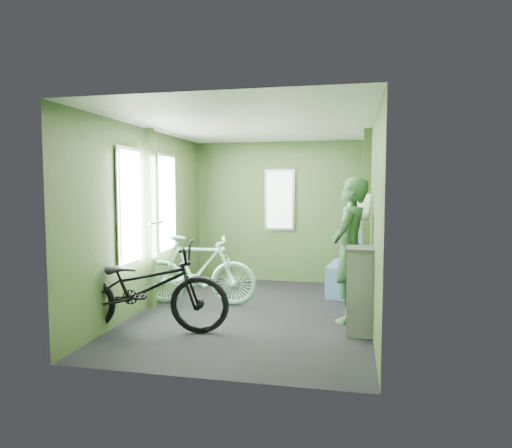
{
  "coord_description": "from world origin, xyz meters",
  "views": [
    {
      "loc": [
        1.17,
        -5.43,
        1.55
      ],
      "look_at": [
        0.0,
        0.1,
        1.1
      ],
      "focal_mm": 32.0,
      "sensor_mm": 36.0,
      "label": 1
    }
  ],
  "objects_px": {
    "passenger": "(350,250)",
    "bench_seat": "(349,275)",
    "waste_box": "(360,290)",
    "bicycle_black": "(143,333)",
    "bicycle_mint": "(198,305)"
  },
  "relations": [
    {
      "from": "passenger",
      "to": "waste_box",
      "type": "bearing_deg",
      "value": 32.5
    },
    {
      "from": "passenger",
      "to": "bench_seat",
      "type": "distance_m",
      "value": 1.48
    },
    {
      "from": "passenger",
      "to": "bench_seat",
      "type": "xyz_separation_m",
      "value": [
        -0.0,
        1.38,
        -0.56
      ]
    },
    {
      "from": "bench_seat",
      "to": "passenger",
      "type": "bearing_deg",
      "value": -82.41
    },
    {
      "from": "bicycle_black",
      "to": "bench_seat",
      "type": "bearing_deg",
      "value": -52.14
    },
    {
      "from": "bicycle_mint",
      "to": "bench_seat",
      "type": "bearing_deg",
      "value": -64.93
    },
    {
      "from": "passenger",
      "to": "waste_box",
      "type": "xyz_separation_m",
      "value": [
        0.11,
        -0.41,
        -0.38
      ]
    },
    {
      "from": "passenger",
      "to": "bicycle_black",
      "type": "bearing_deg",
      "value": -49.89
    },
    {
      "from": "bicycle_black",
      "to": "waste_box",
      "type": "bearing_deg",
      "value": -86.8
    },
    {
      "from": "bicycle_black",
      "to": "waste_box",
      "type": "xyz_separation_m",
      "value": [
        2.26,
        0.47,
        0.46
      ]
    },
    {
      "from": "bicycle_mint",
      "to": "passenger",
      "type": "distance_m",
      "value": 2.15
    },
    {
      "from": "waste_box",
      "to": "bench_seat",
      "type": "xyz_separation_m",
      "value": [
        -0.11,
        1.79,
        -0.18
      ]
    },
    {
      "from": "bicycle_black",
      "to": "passenger",
      "type": "bearing_deg",
      "value": -76.21
    },
    {
      "from": "passenger",
      "to": "waste_box",
      "type": "height_order",
      "value": "passenger"
    },
    {
      "from": "bicycle_mint",
      "to": "bench_seat",
      "type": "distance_m",
      "value": 2.24
    }
  ]
}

